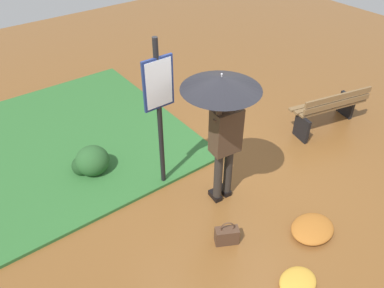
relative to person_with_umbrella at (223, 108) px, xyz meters
name	(u,v)px	position (x,y,z in m)	size (l,w,h in m)	color
ground_plane	(232,189)	(-0.31, -0.04, -1.55)	(18.00, 18.00, 0.00)	brown
grass_verge	(40,150)	(1.69, -2.68, -1.53)	(4.80, 4.00, 0.05)	#2D662D
person_with_umbrella	(223,108)	(0.00, 0.00, 0.00)	(0.96, 0.96, 2.04)	#2D2823
info_sign_post	(159,101)	(0.43, -0.77, -0.11)	(0.44, 0.07, 2.30)	black
handbag	(227,235)	(0.40, 0.65, -1.42)	(0.33, 0.27, 0.37)	#4C3323
park_bench	(329,108)	(-2.76, -0.24, -1.15)	(1.42, 0.68, 0.75)	black
shrub_cluster	(90,162)	(1.21, -1.64, -1.33)	(0.57, 0.52, 0.47)	#285628
leaf_pile_near_person	(312,229)	(-0.61, 1.21, -1.48)	(0.62, 0.50, 0.14)	#A86023
leaf_pile_by_bench	(298,282)	(0.15, 1.61, -1.50)	(0.48, 0.38, 0.10)	gold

